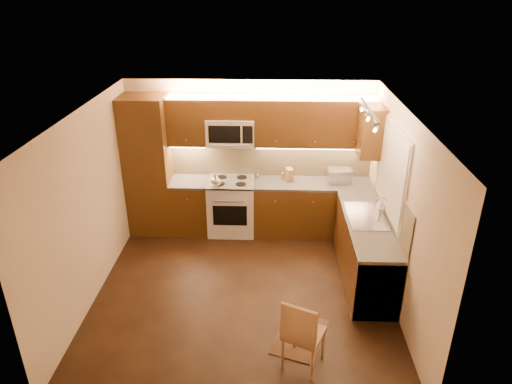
{
  "coord_description": "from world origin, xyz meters",
  "views": [
    {
      "loc": [
        0.36,
        -5.28,
        3.97
      ],
      "look_at": [
        0.15,
        0.55,
        1.25
      ],
      "focal_mm": 32.71,
      "sensor_mm": 36.0,
      "label": 1
    }
  ],
  "objects_px": {
    "kettle": "(216,180)",
    "soap_bottle": "(382,204)",
    "dining_chair": "(304,332)",
    "toaster_oven": "(339,176)",
    "stove": "(232,206)",
    "knife_block": "(289,175)",
    "microwave": "(231,131)",
    "sink": "(367,212)"
  },
  "relations": [
    {
      "from": "kettle",
      "to": "soap_bottle",
      "type": "xyz_separation_m",
      "value": [
        2.47,
        -0.74,
        -0.02
      ]
    },
    {
      "from": "sink",
      "to": "kettle",
      "type": "relative_size",
      "value": 4.17
    },
    {
      "from": "toaster_oven",
      "to": "dining_chair",
      "type": "bearing_deg",
      "value": -111.34
    },
    {
      "from": "kettle",
      "to": "dining_chair",
      "type": "distance_m",
      "value": 3.11
    },
    {
      "from": "knife_block",
      "to": "sink",
      "type": "bearing_deg",
      "value": -63.52
    },
    {
      "from": "toaster_oven",
      "to": "knife_block",
      "type": "distance_m",
      "value": 0.81
    },
    {
      "from": "stove",
      "to": "microwave",
      "type": "relative_size",
      "value": 1.21
    },
    {
      "from": "stove",
      "to": "knife_block",
      "type": "height_order",
      "value": "knife_block"
    },
    {
      "from": "sink",
      "to": "microwave",
      "type": "bearing_deg",
      "value": 147.79
    },
    {
      "from": "knife_block",
      "to": "kettle",
      "type": "bearing_deg",
      "value": 179.88
    },
    {
      "from": "kettle",
      "to": "dining_chair",
      "type": "height_order",
      "value": "kettle"
    },
    {
      "from": "stove",
      "to": "soap_bottle",
      "type": "bearing_deg",
      "value": -22.84
    },
    {
      "from": "sink",
      "to": "soap_bottle",
      "type": "bearing_deg",
      "value": 37.11
    },
    {
      "from": "toaster_oven",
      "to": "dining_chair",
      "type": "xyz_separation_m",
      "value": [
        -0.72,
        -3.06,
        -0.56
      ]
    },
    {
      "from": "soap_bottle",
      "to": "dining_chair",
      "type": "relative_size",
      "value": 0.23
    },
    {
      "from": "knife_block",
      "to": "dining_chair",
      "type": "xyz_separation_m",
      "value": [
        0.09,
        -3.08,
        -0.55
      ]
    },
    {
      "from": "microwave",
      "to": "soap_bottle",
      "type": "xyz_separation_m",
      "value": [
        2.24,
        -1.08,
        -0.71
      ]
    },
    {
      "from": "microwave",
      "to": "dining_chair",
      "type": "xyz_separation_m",
      "value": [
        1.04,
        -3.13,
        -1.27
      ]
    },
    {
      "from": "toaster_oven",
      "to": "dining_chair",
      "type": "distance_m",
      "value": 3.2
    },
    {
      "from": "kettle",
      "to": "knife_block",
      "type": "distance_m",
      "value": 1.22
    },
    {
      "from": "stove",
      "to": "toaster_oven",
      "type": "bearing_deg",
      "value": 2.25
    },
    {
      "from": "microwave",
      "to": "kettle",
      "type": "distance_m",
      "value": 0.81
    },
    {
      "from": "knife_block",
      "to": "soap_bottle",
      "type": "bearing_deg",
      "value": -53.03
    },
    {
      "from": "kettle",
      "to": "soap_bottle",
      "type": "bearing_deg",
      "value": -18.27
    },
    {
      "from": "sink",
      "to": "knife_block",
      "type": "xyz_separation_m",
      "value": [
        -1.05,
        1.22,
        0.03
      ]
    },
    {
      "from": "toaster_oven",
      "to": "soap_bottle",
      "type": "height_order",
      "value": "toaster_oven"
    },
    {
      "from": "stove",
      "to": "dining_chair",
      "type": "relative_size",
      "value": 1.02
    },
    {
      "from": "knife_block",
      "to": "toaster_oven",
      "type": "bearing_deg",
      "value": -15.72
    },
    {
      "from": "knife_block",
      "to": "dining_chair",
      "type": "distance_m",
      "value": 3.13
    },
    {
      "from": "sink",
      "to": "knife_block",
      "type": "relative_size",
      "value": 4.03
    },
    {
      "from": "kettle",
      "to": "toaster_oven",
      "type": "relative_size",
      "value": 0.56
    },
    {
      "from": "microwave",
      "to": "knife_block",
      "type": "distance_m",
      "value": 1.19
    },
    {
      "from": "kettle",
      "to": "soap_bottle",
      "type": "relative_size",
      "value": 0.98
    },
    {
      "from": "kettle",
      "to": "toaster_oven",
      "type": "distance_m",
      "value": 2.01
    },
    {
      "from": "sink",
      "to": "kettle",
      "type": "bearing_deg",
      "value": 157.59
    },
    {
      "from": "kettle",
      "to": "dining_chair",
      "type": "bearing_deg",
      "value": -67.19
    },
    {
      "from": "knife_block",
      "to": "dining_chair",
      "type": "bearing_deg",
      "value": -102.63
    },
    {
      "from": "stove",
      "to": "microwave",
      "type": "distance_m",
      "value": 1.27
    },
    {
      "from": "dining_chair",
      "to": "toaster_oven",
      "type": "bearing_deg",
      "value": 101.57
    },
    {
      "from": "microwave",
      "to": "sink",
      "type": "height_order",
      "value": "microwave"
    },
    {
      "from": "stove",
      "to": "knife_block",
      "type": "relative_size",
      "value": 4.31
    },
    {
      "from": "kettle",
      "to": "stove",
      "type": "bearing_deg",
      "value": 40.88
    }
  ]
}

